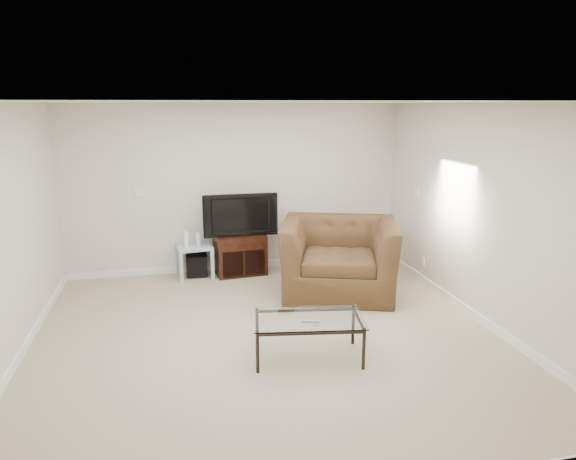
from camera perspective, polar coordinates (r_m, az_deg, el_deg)
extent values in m
plane|color=tan|center=(5.71, -2.28, -11.94)|extent=(5.00, 5.00, 0.00)
plane|color=white|center=(5.14, -2.56, 14.03)|extent=(5.00, 5.00, 0.00)
cube|color=silver|center=(7.71, -5.78, 4.59)|extent=(5.00, 0.02, 2.50)
cube|color=silver|center=(5.44, -29.28, -1.05)|extent=(0.02, 5.00, 2.50)
cube|color=silver|center=(6.23, 20.85, 1.52)|extent=(0.02, 5.00, 2.50)
cube|color=white|center=(7.66, -16.24, 4.04)|extent=(0.12, 0.02, 0.12)
cube|color=white|center=(7.58, 14.17, 4.08)|extent=(0.02, 0.09, 0.13)
cube|color=white|center=(7.54, 14.76, -3.45)|extent=(0.02, 0.08, 0.12)
cube|color=black|center=(7.62, -5.33, -1.24)|extent=(0.41, 0.31, 0.05)
imported|color=black|center=(7.53, -5.42, 1.82)|extent=(1.01, 0.21, 0.62)
cube|color=black|center=(7.72, -10.12, -3.81)|extent=(0.31, 0.31, 0.30)
cube|color=white|center=(7.55, -11.32, -0.98)|extent=(0.07, 0.16, 0.22)
cube|color=silver|center=(7.58, -9.98, -0.99)|extent=(0.06, 0.14, 0.19)
imported|color=brown|center=(6.85, 5.71, -1.69)|extent=(1.73, 1.40, 1.31)
cube|color=#B2B2B7|center=(5.05, 2.55, -10.08)|extent=(0.18, 0.09, 0.02)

